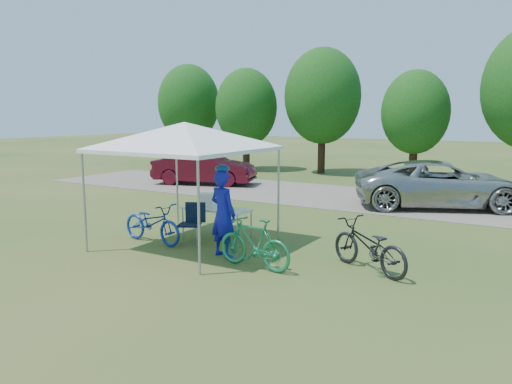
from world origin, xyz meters
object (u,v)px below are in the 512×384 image
folding_chair (192,219)px  folding_table (216,210)px  bike_blue (152,223)px  sedan (204,168)px  bike_green (254,243)px  bike_dark (369,246)px  cooler (208,200)px  cyclist (223,214)px  minivan (441,184)px

folding_chair → folding_table: bearing=55.4°
bike_blue → sedan: bearing=35.6°
bike_green → bike_dark: (1.92, 0.93, -0.01)m
folding_table → cooler: cooler is taller
cyclist → bike_dark: cyclist is taller
bike_blue → bike_green: size_ratio=1.08×
folding_table → cyclist: (1.11, -1.32, 0.25)m
cyclist → minivan: 8.42m
minivan → sedan: bearing=63.6°
folding_chair → cyclist: 1.41m
minivan → bike_green: bearing=143.8°
cyclist → minivan: cyclist is taller
cyclist → minivan: (2.73, 7.96, -0.15)m
folding_chair → bike_blue: size_ratio=0.52×
folding_chair → sedan: size_ratio=0.22×
folding_chair → bike_dark: bearing=-24.2°
cyclist → bike_green: bearing=171.8°
folding_table → cyclist: cyclist is taller
cooler → sedan: (-5.38, 7.02, -0.14)m
bike_dark → minivan: 7.40m
cooler → minivan: minivan is taller
bike_dark → folding_chair: bearing=-63.3°
folding_table → sedan: size_ratio=0.40×
bike_blue → bike_green: 3.00m
folding_chair → sedan: 9.50m
cooler → bike_green: 2.87m
bike_blue → minivan: bearing=-25.1°
sedan → folding_table: bearing=-159.0°
cooler → bike_green: cooler is taller
folding_table → sedan: 8.99m
bike_dark → sedan: 12.35m
cyclist → folding_chair: bearing=-12.1°
folding_table → minivan: (3.84, 6.64, 0.10)m
folding_table → cyclist: size_ratio=0.94×
bike_green → bike_dark: bike_green is taller
cooler → cyclist: size_ratio=0.26×
minivan → sedan: size_ratio=1.24×
cooler → bike_dark: size_ratio=0.25×
folding_table → bike_green: bearing=-39.3°
bike_dark → folding_table: bearing=-74.0°
bike_blue → cooler: bearing=-22.5°
folding_chair → cyclist: bearing=-48.9°
folding_chair → cyclist: (1.24, -0.57, 0.35)m
bike_green → minivan: (1.77, 8.32, 0.26)m
cyclist → bike_blue: bearing=10.3°
minivan → sedan: minivan is taller
folding_chair → bike_dark: size_ratio=0.49×
folding_chair → bike_green: size_ratio=0.56×
folding_chair → bike_blue: bike_blue is taller
cooler → bike_green: (2.29, -1.69, -0.37)m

